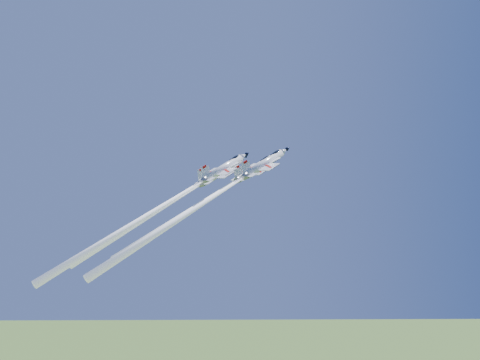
{
  "coord_description": "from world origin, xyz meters",
  "views": [
    {
      "loc": [
        -2.01,
        -126.11,
        84.65
      ],
      "look_at": [
        0.0,
        0.0,
        92.24
      ],
      "focal_mm": 40.0,
      "sensor_mm": 36.0,
      "label": 1
    }
  ],
  "objects_px": {
    "jet_lead": "(210,198)",
    "jet_left": "(174,200)",
    "jet_right": "(207,201)",
    "jet_slot": "(161,206)"
  },
  "relations": [
    {
      "from": "jet_left",
      "to": "jet_right",
      "type": "distance_m",
      "value": 15.64
    },
    {
      "from": "jet_lead",
      "to": "jet_left",
      "type": "height_order",
      "value": "jet_lead"
    },
    {
      "from": "jet_lead",
      "to": "jet_right",
      "type": "distance_m",
      "value": 13.3
    },
    {
      "from": "jet_left",
      "to": "jet_right",
      "type": "xyz_separation_m",
      "value": [
        8.21,
        -13.31,
        -0.41
      ]
    },
    {
      "from": "jet_slot",
      "to": "jet_lead",
      "type": "bearing_deg",
      "value": 102.86
    },
    {
      "from": "jet_lead",
      "to": "jet_right",
      "type": "height_order",
      "value": "jet_lead"
    },
    {
      "from": "jet_right",
      "to": "jet_left",
      "type": "bearing_deg",
      "value": 174.36
    },
    {
      "from": "jet_right",
      "to": "jet_slot",
      "type": "xyz_separation_m",
      "value": [
        -9.54,
        1.78,
        -1.11
      ]
    },
    {
      "from": "jet_right",
      "to": "jet_slot",
      "type": "distance_m",
      "value": 9.77
    },
    {
      "from": "jet_left",
      "to": "jet_slot",
      "type": "height_order",
      "value": "jet_left"
    }
  ]
}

